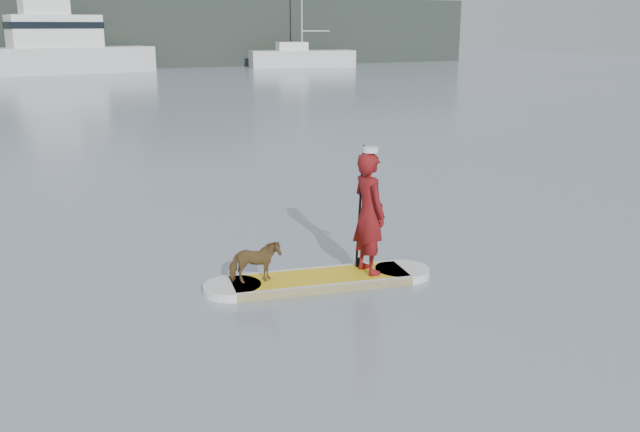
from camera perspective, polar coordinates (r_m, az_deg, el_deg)
name	(u,v)px	position (r m, az deg, el deg)	size (l,w,h in m)	color
ground	(61,250)	(12.40, -20.04, -2.57)	(140.00, 140.00, 0.00)	slate
paddleboard	(320,280)	(10.13, 0.00, -5.14)	(3.26, 1.24, 0.12)	yellow
paddler	(369,213)	(10.06, 3.95, 0.23)	(0.63, 0.42, 1.74)	maroon
white_cap	(370,150)	(9.87, 4.04, 5.31)	(0.22, 0.22, 0.07)	silver
dog	(255,262)	(9.82, -5.22, -3.69)	(0.32, 0.69, 0.59)	#533A1C
paddle	(360,222)	(10.31, 3.18, -0.51)	(0.10, 0.30, 2.00)	black
sailboat_f	(301,57)	(63.77, -1.51, 12.63)	(9.39, 4.45, 13.53)	silver
motor_yacht_a	(65,46)	(58.90, -19.75, 12.65)	(12.27, 5.30, 7.12)	silver
shore_building_east	(193,20)	(68.53, -10.10, 15.16)	(10.00, 4.00, 8.00)	#212924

